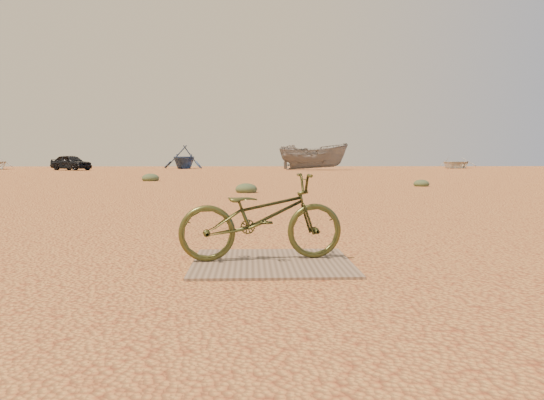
{
  "coord_description": "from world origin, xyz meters",
  "views": [
    {
      "loc": [
        0.08,
        -5.06,
        0.91
      ],
      "look_at": [
        0.27,
        -0.51,
        0.56
      ],
      "focal_mm": 35.0,
      "sensor_mm": 36.0,
      "label": 1
    }
  ],
  "objects_px": {
    "boat_far_left": "(184,157)",
    "boat_far_right": "(455,163)",
    "boat_mid_right": "(313,157)",
    "plywood_board": "(272,263)",
    "bicycle": "(262,217)",
    "car": "(71,163)"
  },
  "relations": [
    {
      "from": "car",
      "to": "boat_far_left",
      "type": "bearing_deg",
      "value": -21.25
    },
    {
      "from": "bicycle",
      "to": "boat_mid_right",
      "type": "distance_m",
      "value": 39.3
    },
    {
      "from": "boat_far_left",
      "to": "bicycle",
      "type": "bearing_deg",
      "value": -71.4
    },
    {
      "from": "plywood_board",
      "to": "boat_far_left",
      "type": "relative_size",
      "value": 0.33
    },
    {
      "from": "boat_far_left",
      "to": "boat_far_right",
      "type": "xyz_separation_m",
      "value": [
        26.12,
        1.61,
        -0.57
      ]
    },
    {
      "from": "plywood_board",
      "to": "boat_far_right",
      "type": "distance_m",
      "value": 50.46
    },
    {
      "from": "plywood_board",
      "to": "boat_mid_right",
      "type": "xyz_separation_m",
      "value": [
        5.05,
        39.06,
        1.08
      ]
    },
    {
      "from": "bicycle",
      "to": "boat_far_left",
      "type": "xyz_separation_m",
      "value": [
        -6.18,
        44.69,
        0.69
      ]
    },
    {
      "from": "plywood_board",
      "to": "bicycle",
      "type": "xyz_separation_m",
      "value": [
        -0.09,
        0.1,
        0.39
      ]
    },
    {
      "from": "boat_far_right",
      "to": "bicycle",
      "type": "bearing_deg",
      "value": -83.7
    },
    {
      "from": "plywood_board",
      "to": "boat_mid_right",
      "type": "bearing_deg",
      "value": 82.63
    },
    {
      "from": "bicycle",
      "to": "boat_far_left",
      "type": "bearing_deg",
      "value": -0.15
    },
    {
      "from": "boat_mid_right",
      "to": "boat_far_right",
      "type": "xyz_separation_m",
      "value": [
        14.8,
        7.34,
        -0.57
      ]
    },
    {
      "from": "boat_far_left",
      "to": "boat_far_right",
      "type": "bearing_deg",
      "value": 14.24
    },
    {
      "from": "bicycle",
      "to": "boat_far_left",
      "type": "distance_m",
      "value": 45.12
    },
    {
      "from": "boat_mid_right",
      "to": "boat_far_right",
      "type": "relative_size",
      "value": 1.12
    },
    {
      "from": "plywood_board",
      "to": "car",
      "type": "relative_size",
      "value": 0.38
    },
    {
      "from": "boat_far_left",
      "to": "boat_far_right",
      "type": "distance_m",
      "value": 26.18
    },
    {
      "from": "boat_far_right",
      "to": "car",
      "type": "bearing_deg",
      "value": -137.62
    },
    {
      "from": "boat_far_left",
      "to": "boat_mid_right",
      "type": "distance_m",
      "value": 12.69
    },
    {
      "from": "bicycle",
      "to": "car",
      "type": "distance_m",
      "value": 41.11
    },
    {
      "from": "boat_far_left",
      "to": "boat_far_right",
      "type": "height_order",
      "value": "boat_far_left"
    }
  ]
}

